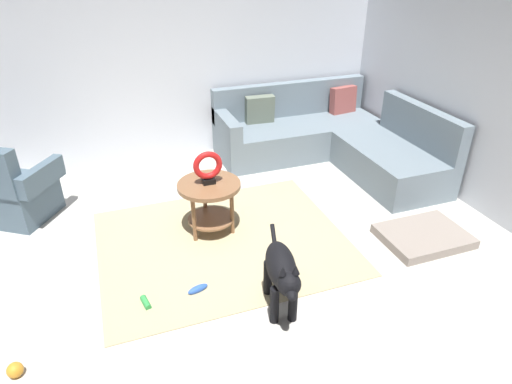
{
  "coord_description": "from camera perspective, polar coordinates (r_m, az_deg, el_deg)",
  "views": [
    {
      "loc": [
        -0.74,
        -2.7,
        2.5
      ],
      "look_at": [
        0.45,
        0.6,
        0.55
      ],
      "focal_mm": 31.24,
      "sensor_mm": 36.0,
      "label": 1
    }
  ],
  "objects": [
    {
      "name": "dog_bed_mat",
      "position": [
        4.6,
        20.64,
        -5.31
      ],
      "size": [
        0.8,
        0.6,
        0.09
      ],
      "primitive_type": "cube",
      "color": "gray",
      "rests_on": "ground_plane"
    },
    {
      "name": "sectional_couch",
      "position": [
        5.89,
        9.45,
        6.58
      ],
      "size": [
        2.2,
        2.25,
        0.88
      ],
      "color": "slate",
      "rests_on": "ground_plane"
    },
    {
      "name": "dog_toy_bone",
      "position": [
        3.77,
        -7.45,
        -12.21
      ],
      "size": [
        0.19,
        0.11,
        0.06
      ],
      "primitive_type": "ellipsoid",
      "rotation": [
        0.0,
        0.0,
        0.27
      ],
      "color": "blue",
      "rests_on": "ground_plane"
    },
    {
      "name": "area_rug",
      "position": [
        4.31,
        -4.23,
        -6.4
      ],
      "size": [
        2.3,
        1.9,
        0.01
      ],
      "primitive_type": "cube",
      "color": "tan",
      "rests_on": "ground_plane"
    },
    {
      "name": "wall_back",
      "position": [
        5.8,
        -12.69,
        16.96
      ],
      "size": [
        6.0,
        0.12,
        2.7
      ],
      "primitive_type": "cube",
      "color": "silver",
      "rests_on": "ground_plane"
    },
    {
      "name": "dog_toy_ball",
      "position": [
        3.53,
        -28.47,
        -19.4
      ],
      "size": [
        0.1,
        0.1,
        0.1
      ],
      "primitive_type": "sphere",
      "color": "orange",
      "rests_on": "ground_plane"
    },
    {
      "name": "dog",
      "position": [
        3.36,
        3.31,
        -10.13
      ],
      "size": [
        0.32,
        0.84,
        0.63
      ],
      "rotation": [
        0.0,
        0.0,
        2.93
      ],
      "color": "black",
      "rests_on": "ground_plane"
    },
    {
      "name": "dog_toy_rope",
      "position": [
        3.73,
        -13.94,
        -13.57
      ],
      "size": [
        0.08,
        0.15,
        0.05
      ],
      "primitive_type": "cylinder",
      "rotation": [
        0.0,
        1.57,
        1.76
      ],
      "color": "green",
      "rests_on": "ground_plane"
    },
    {
      "name": "ground_plane",
      "position": [
        3.79,
        -3.4,
        -13.32
      ],
      "size": [
        6.0,
        6.0,
        0.1
      ],
      "primitive_type": "cube",
      "color": "beige"
    },
    {
      "name": "armchair",
      "position": [
        5.12,
        -28.71,
        0.06
      ],
      "size": [
        1.0,
        0.94,
        0.88
      ],
      "rotation": [
        0.0,
        0.0,
        -0.58
      ],
      "color": "#4C6070",
      "rests_on": "ground_plane"
    },
    {
      "name": "side_table",
      "position": [
        4.26,
        -5.98,
        -0.36
      ],
      "size": [
        0.6,
        0.6,
        0.54
      ],
      "color": "brown",
      "rests_on": "ground_plane"
    },
    {
      "name": "torus_sculpture",
      "position": [
        4.13,
        -6.18,
        3.21
      ],
      "size": [
        0.28,
        0.08,
        0.33
      ],
      "color": "black",
      "rests_on": "side_table"
    }
  ]
}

